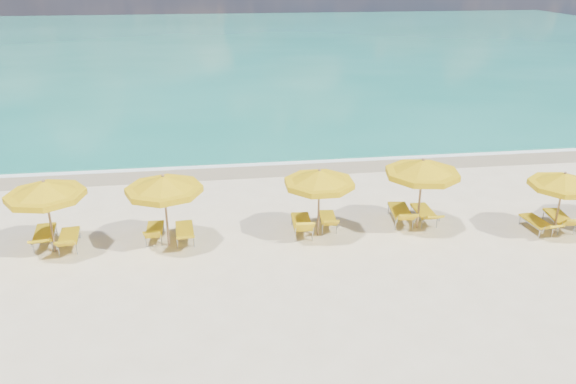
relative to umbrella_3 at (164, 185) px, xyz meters
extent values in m
plane|color=beige|center=(4.05, -0.41, -2.11)|extent=(120.00, 120.00, 0.00)
cube|color=#157663|center=(4.05, 47.59, -2.11)|extent=(120.00, 80.00, 0.30)
cube|color=tan|center=(4.05, 6.99, -2.11)|extent=(120.00, 2.60, 0.01)
cube|color=white|center=(4.05, 7.79, -2.11)|extent=(120.00, 1.20, 0.03)
cube|color=white|center=(-1.95, 16.59, -2.11)|extent=(14.00, 0.36, 0.05)
cube|color=white|center=(12.05, 23.59, -2.11)|extent=(18.00, 0.30, 0.05)
cylinder|color=#98724C|center=(-3.55, 0.09, -0.94)|extent=(0.07, 0.07, 2.34)
cone|color=#DDAF0B|center=(-3.55, 0.09, 0.05)|extent=(2.79, 2.79, 0.47)
cylinder|color=#DDAF0B|center=(-3.55, 0.09, -0.18)|extent=(2.82, 2.82, 0.19)
sphere|color=#98724C|center=(-3.55, 0.09, 0.29)|extent=(0.10, 0.10, 0.10)
cylinder|color=#98724C|center=(0.00, 0.00, -0.92)|extent=(0.07, 0.07, 2.37)
cone|color=#DDAF0B|center=(0.00, 0.00, 0.07)|extent=(2.51, 2.51, 0.47)
cylinder|color=#DDAF0B|center=(0.00, 0.00, -0.16)|extent=(2.53, 2.53, 0.19)
sphere|color=#98724C|center=(0.00, 0.00, 0.31)|extent=(0.11, 0.11, 0.11)
cylinder|color=#98724C|center=(4.93, 0.07, -0.97)|extent=(0.07, 0.07, 2.28)
cone|color=#DDAF0B|center=(4.93, 0.07, -0.01)|extent=(3.04, 3.04, 0.46)
cylinder|color=#DDAF0B|center=(4.93, 0.07, -0.24)|extent=(3.07, 3.07, 0.18)
sphere|color=#98724C|center=(4.93, 0.07, 0.22)|extent=(0.10, 0.10, 0.10)
cylinder|color=#98724C|center=(8.42, 0.13, -0.89)|extent=(0.08, 0.08, 2.44)
cone|color=#DDAF0B|center=(8.42, 0.13, 0.13)|extent=(2.97, 2.97, 0.49)
cylinder|color=#DDAF0B|center=(8.42, 0.13, -0.11)|extent=(2.99, 2.99, 0.19)
sphere|color=#98724C|center=(8.42, 0.13, 0.38)|extent=(0.11, 0.11, 0.11)
cylinder|color=#98724C|center=(12.84, -0.95, -1.04)|extent=(0.07, 0.07, 2.14)
cone|color=#DDAF0B|center=(12.84, -0.95, -0.14)|extent=(2.70, 2.70, 0.43)
cylinder|color=#DDAF0B|center=(12.84, -0.95, -0.35)|extent=(2.72, 2.72, 0.17)
sphere|color=#98724C|center=(12.84, -0.95, 0.08)|extent=(0.10, 0.10, 0.10)
cube|color=gold|center=(-3.98, 0.71, -1.72)|extent=(0.77, 1.41, 0.08)
cube|color=gold|center=(-3.86, -0.23, -1.57)|extent=(0.67, 0.67, 0.37)
cube|color=gold|center=(-3.15, 0.39, -1.74)|extent=(0.70, 1.33, 0.08)
cube|color=gold|center=(-3.06, -0.49, -1.57)|extent=(0.62, 0.59, 0.41)
cube|color=gold|center=(-0.47, 0.58, -1.77)|extent=(0.53, 1.19, 0.07)
cube|color=gold|center=(-0.47, -0.22, -1.57)|extent=(0.53, 0.46, 0.43)
cube|color=gold|center=(0.51, 0.37, -1.74)|extent=(0.66, 1.31, 0.08)
cube|color=gold|center=(0.57, -0.53, -1.60)|extent=(0.61, 0.60, 0.35)
cube|color=gold|center=(4.42, 0.37, -1.71)|extent=(0.69, 1.40, 0.08)
cube|color=gold|center=(4.36, -0.54, -1.48)|extent=(0.64, 0.54, 0.52)
cube|color=gold|center=(5.38, 0.67, -1.77)|extent=(0.62, 1.20, 0.07)
cube|color=gold|center=(5.31, -0.12, -1.60)|extent=(0.56, 0.52, 0.40)
cube|color=gold|center=(8.00, 0.73, -1.70)|extent=(0.80, 1.49, 0.09)
cube|color=gold|center=(7.89, -0.24, -1.50)|extent=(0.70, 0.66, 0.46)
cube|color=gold|center=(8.84, 0.69, -1.74)|extent=(0.60, 1.29, 0.08)
cube|color=gold|center=(8.82, -0.21, -1.59)|extent=(0.58, 0.58, 0.37)
cube|color=gold|center=(12.35, -0.59, -1.77)|extent=(0.63, 1.23, 0.07)
cube|color=gold|center=(12.42, -1.42, -1.62)|extent=(0.57, 0.56, 0.35)
cube|color=gold|center=(13.29, -0.44, -1.73)|extent=(0.77, 1.38, 0.08)
cube|color=gold|center=(13.16, -1.32, -1.54)|extent=(0.65, 0.61, 0.45)
camera|label=1|loc=(1.57, -16.55, 6.40)|focal=35.00mm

